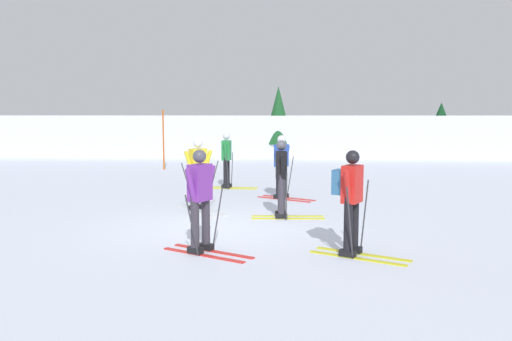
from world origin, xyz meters
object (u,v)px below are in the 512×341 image
object	(u,v)px
skier_blue	(282,165)
skier_red	(351,197)
conifer_far_right	(278,115)
skier_black	(282,177)
skier_yellow	(198,172)
skier_purple	(200,198)
conifer_far_left	(441,125)
trail_marker_pole	(163,140)
skier_green	(227,159)

from	to	relation	value
skier_blue	skier_red	xyz separation A→B (m)	(1.21, -5.51, 0.04)
conifer_far_right	skier_black	bearing A→B (deg)	-88.24
skier_yellow	skier_blue	world-z (taller)	same
skier_purple	skier_black	bearing A→B (deg)	66.55
conifer_far_left	skier_purple	bearing A→B (deg)	-115.94
conifer_far_left	trail_marker_pole	bearing A→B (deg)	-153.72
skier_yellow	skier_green	xyz separation A→B (m)	(0.21, 3.69, -0.00)
skier_blue	trail_marker_pole	world-z (taller)	trail_marker_pole
skier_yellow	conifer_far_left	distance (m)	17.95
skier_black	skier_blue	size ratio (longest dim) A/B	1.00
skier_green	skier_red	world-z (taller)	same
skier_black	conifer_far_right	size ratio (longest dim) A/B	0.47
conifer_far_left	conifer_far_right	size ratio (longest dim) A/B	0.77
skier_yellow	skier_blue	bearing A→B (deg)	44.10
skier_black	skier_purple	xyz separation A→B (m)	(-1.27, -2.93, -0.00)
conifer_far_left	skier_yellow	bearing A→B (deg)	-123.06
skier_black	trail_marker_pole	bearing A→B (deg)	117.88
skier_green	conifer_far_left	xyz separation A→B (m)	(9.58, 11.34, 0.80)
skier_red	conifer_far_right	xyz separation A→B (m)	(-1.62, 18.10, 1.24)
conifer_far_left	conifer_far_right	world-z (taller)	conifer_far_right
skier_purple	trail_marker_pole	xyz separation A→B (m)	(-3.71, 12.36, 0.30)
skier_green	conifer_far_left	size ratio (longest dim) A/B	0.60
skier_red	skier_purple	xyz separation A→B (m)	(-2.43, 0.00, -0.04)
skier_black	trail_marker_pole	world-z (taller)	trail_marker_pole
skier_purple	conifer_far_left	xyz separation A→B (m)	(9.09, 18.68, 0.81)
skier_green	trail_marker_pole	xyz separation A→B (m)	(-3.22, 5.02, 0.30)
skier_green	skier_purple	bearing A→B (deg)	-86.18
skier_yellow	conifer_far_right	distance (m)	14.58
skier_yellow	skier_red	xyz separation A→B (m)	(3.13, -3.65, 0.04)
skier_green	skier_red	size ratio (longest dim) A/B	1.00
skier_red	conifer_far_right	size ratio (longest dim) A/B	0.47
skier_yellow	skier_purple	distance (m)	3.72
skier_black	conifer_far_left	world-z (taller)	conifer_far_left
trail_marker_pole	skier_green	bearing A→B (deg)	-57.29
conifer_far_right	skier_green	bearing A→B (deg)	-96.87
skier_blue	skier_red	size ratio (longest dim) A/B	1.00
skier_black	skier_red	size ratio (longest dim) A/B	1.00
skier_yellow	conifer_far_left	bearing A→B (deg)	56.94
skier_green	skier_blue	distance (m)	2.50
skier_purple	skier_red	bearing A→B (deg)	-0.02
skier_yellow	skier_black	bearing A→B (deg)	-20.03
skier_purple	conifer_far_right	xyz separation A→B (m)	(0.81, 18.10, 1.28)
skier_blue	conifer_far_left	distance (m)	15.36
skier_blue	conifer_far_right	xyz separation A→B (m)	(-0.42, 12.59, 1.28)
skier_green	skier_blue	size ratio (longest dim) A/B	1.00
conifer_far_left	skier_red	bearing A→B (deg)	-109.61
skier_black	conifer_far_right	bearing A→B (deg)	91.76
skier_blue	conifer_far_right	world-z (taller)	conifer_far_right
skier_green	skier_black	xyz separation A→B (m)	(1.76, -4.41, -0.00)
skier_blue	conifer_far_right	size ratio (longest dim) A/B	0.47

